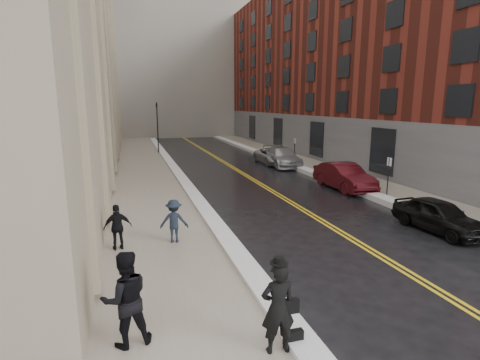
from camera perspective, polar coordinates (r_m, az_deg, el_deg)
ground at (r=11.46m, az=14.23°, el=-15.01°), size 160.00×160.00×0.00m
sidewalk_left at (r=25.24m, az=-14.09°, el=-0.18°), size 4.00×64.00×0.15m
sidewalk_right at (r=29.06m, az=13.52°, el=1.36°), size 3.00×64.00×0.15m
lane_stripe_a at (r=26.42m, az=0.97°, el=0.53°), size 0.12×64.00×0.01m
lane_stripe_b at (r=26.49m, az=1.47°, el=0.56°), size 0.12×64.00×0.01m
snow_ridge_left at (r=25.42m, az=-8.92°, el=0.24°), size 0.70×60.80×0.26m
snow_ridge_right at (r=28.18m, az=10.27°, el=1.34°), size 0.85×60.80×0.30m
building_right at (r=39.35m, az=20.09°, el=16.64°), size 14.00×50.00×18.00m
tower_far_right at (r=79.05m, az=-2.09°, el=23.92°), size 22.00×18.00×44.00m
traffic_signal at (r=38.88m, az=-12.47°, el=8.38°), size 0.18×0.15×5.20m
parking_sign_near at (r=21.71m, az=21.67°, el=0.92°), size 0.06×0.35×2.23m
parking_sign_far at (r=31.89m, az=8.33°, el=4.77°), size 0.06×0.35×2.23m
car_black at (r=17.04m, az=28.01°, el=-4.78°), size 1.84×3.99×1.32m
car_maroon at (r=23.23m, az=15.57°, el=0.54°), size 1.69×4.78×1.57m
car_silver_near at (r=30.99m, az=6.44°, el=3.52°), size 2.52×5.41×1.53m
car_silver_far at (r=32.22m, az=5.03°, el=3.65°), size 2.17×4.69×1.30m
pedestrian_main at (r=7.83m, az=5.80°, el=-18.86°), size 0.72×0.50×1.90m
pedestrian_a at (r=8.30m, az=-17.04°, el=-16.93°), size 1.10×0.93×2.03m
pedestrian_b at (r=13.68m, az=-10.02°, el=-6.16°), size 1.10×0.76×1.57m
pedestrian_c at (r=13.47m, az=-18.14°, el=-6.84°), size 0.97×0.52×1.58m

